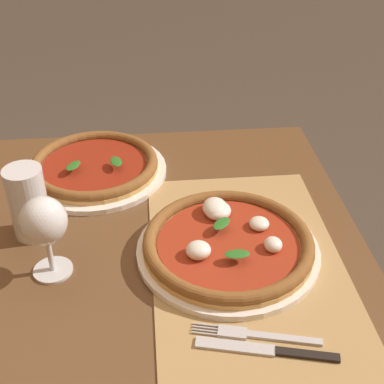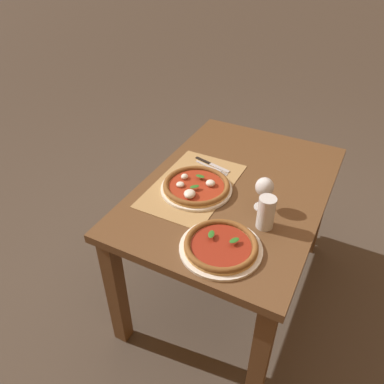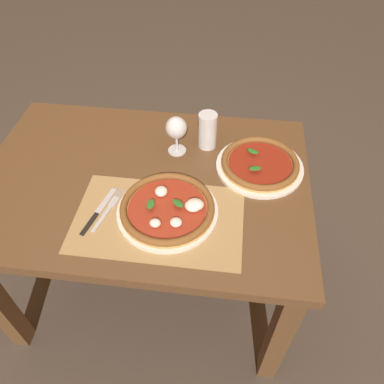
{
  "view_description": "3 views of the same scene",
  "coord_description": "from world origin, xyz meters",
  "px_view_note": "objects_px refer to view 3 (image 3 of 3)",
  "views": [
    {
      "loc": [
        -0.62,
        -0.01,
        1.39
      ],
      "look_at": [
        0.28,
        -0.1,
        0.77
      ],
      "focal_mm": 50.0,
      "sensor_mm": 36.0,
      "label": 1
    },
    {
      "loc": [
        1.38,
        0.48,
        1.78
      ],
      "look_at": [
        0.23,
        -0.11,
        0.82
      ],
      "focal_mm": 35.0,
      "sensor_mm": 36.0,
      "label": 2
    },
    {
      "loc": [
        0.3,
        -0.93,
        1.7
      ],
      "look_at": [
        0.19,
        -0.11,
        0.81
      ],
      "focal_mm": 35.0,
      "sensor_mm": 36.0,
      "label": 3
    }
  ],
  "objects_px": {
    "pizza_far": "(260,164)",
    "pint_glass": "(208,131)",
    "pizza_near": "(168,208)",
    "knife": "(99,211)",
    "fork": "(109,209)",
    "wine_glass": "(176,129)"
  },
  "relations": [
    {
      "from": "fork",
      "to": "knife",
      "type": "distance_m",
      "value": 0.03
    },
    {
      "from": "pizza_near",
      "to": "knife",
      "type": "distance_m",
      "value": 0.23
    },
    {
      "from": "pizza_far",
      "to": "knife",
      "type": "xyz_separation_m",
      "value": [
        -0.53,
        -0.28,
        -0.01
      ]
    },
    {
      "from": "pint_glass",
      "to": "fork",
      "type": "distance_m",
      "value": 0.48
    },
    {
      "from": "pizza_near",
      "to": "pint_glass",
      "type": "bearing_deg",
      "value": 75.61
    },
    {
      "from": "pizza_near",
      "to": "pizza_far",
      "type": "relative_size",
      "value": 1.04
    },
    {
      "from": "pizza_near",
      "to": "knife",
      "type": "xyz_separation_m",
      "value": [
        -0.23,
        -0.02,
        -0.02
      ]
    },
    {
      "from": "pizza_near",
      "to": "fork",
      "type": "distance_m",
      "value": 0.2
    },
    {
      "from": "pint_glass",
      "to": "knife",
      "type": "xyz_separation_m",
      "value": [
        -0.32,
        -0.39,
        -0.06
      ]
    },
    {
      "from": "fork",
      "to": "knife",
      "type": "height_order",
      "value": "knife"
    },
    {
      "from": "pint_glass",
      "to": "pizza_near",
      "type": "bearing_deg",
      "value": -104.39
    },
    {
      "from": "pint_glass",
      "to": "fork",
      "type": "xyz_separation_m",
      "value": [
        -0.29,
        -0.38,
        -0.06
      ]
    },
    {
      "from": "pizza_near",
      "to": "wine_glass",
      "type": "relative_size",
      "value": 2.17
    },
    {
      "from": "pizza_far",
      "to": "wine_glass",
      "type": "distance_m",
      "value": 0.34
    },
    {
      "from": "pizza_far",
      "to": "fork",
      "type": "xyz_separation_m",
      "value": [
        -0.5,
        -0.27,
        -0.01
      ]
    },
    {
      "from": "pizza_near",
      "to": "pint_glass",
      "type": "relative_size",
      "value": 2.32
    },
    {
      "from": "pint_glass",
      "to": "fork",
      "type": "relative_size",
      "value": 0.73
    },
    {
      "from": "pizza_far",
      "to": "pint_glass",
      "type": "relative_size",
      "value": 2.24
    },
    {
      "from": "pint_glass",
      "to": "knife",
      "type": "height_order",
      "value": "pint_glass"
    },
    {
      "from": "pizza_far",
      "to": "knife",
      "type": "bearing_deg",
      "value": -151.96
    },
    {
      "from": "wine_glass",
      "to": "knife",
      "type": "xyz_separation_m",
      "value": [
        -0.21,
        -0.34,
        -0.1
      ]
    },
    {
      "from": "pizza_far",
      "to": "pint_glass",
      "type": "bearing_deg",
      "value": 152.96
    }
  ]
}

